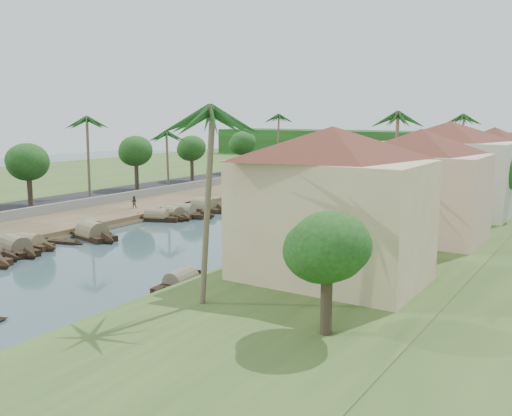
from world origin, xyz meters
The scene contains 43 objects.
ground centered at (0.00, 0.00, 0.00)m, with size 220.00×220.00×0.00m, color #384E54.
left_bank centered at (-16.00, 20.00, 0.40)m, with size 10.00×180.00×0.80m, color brown.
right_bank centered at (19.00, 20.00, 0.60)m, with size 16.00×180.00×1.20m, color #304D1F.
road centered at (-24.50, 20.00, 0.70)m, with size 8.00×180.00×1.40m, color black.
retaining_wall centered at (-20.20, 20.00, 1.35)m, with size 0.40×180.00×1.10m, color gray.
far_left_fill centered at (-51.00, 20.00, 0.68)m, with size 45.00×220.00×1.35m, color #304D1F.
treeline centered at (0.00, 100.00, 4.00)m, with size 120.00×14.00×8.00m.
bridge centered at (0.00, 72.00, 1.72)m, with size 28.00×4.00×2.40m.
building_near centered at (18.99, -2.00, 6.38)m, with size 14.85×14.85×10.20m.
building_mid centered at (19.99, 14.00, 6.13)m, with size 14.11×14.11×9.70m.
building_far centered at (18.99, 28.00, 6.38)m, with size 15.59×15.59×10.20m.
building_distant centered at (19.99, 48.00, 5.88)m, with size 12.62×12.62×9.20m.
sampan_3 centered at (-9.84, -5.80, 0.42)m, with size 8.51×3.33×2.24m.
sampan_4 centered at (-10.18, -4.22, 0.41)m, with size 6.92×2.47×1.97m.
sampan_5 centered at (-8.51, 1.81, 0.42)m, with size 8.34×3.57×2.55m.
sampan_6 centered at (-10.04, 3.22, 0.42)m, with size 7.88×4.66×2.32m.
sampan_7 centered at (-9.68, 12.43, 0.41)m, with size 7.60×4.09×2.03m.
sampan_8 centered at (-9.09, 14.65, 0.41)m, with size 6.69×2.70×2.05m.
sampan_9 centered at (-9.01, 15.85, 0.42)m, with size 9.61×3.72×2.36m.
sampan_10 centered at (-10.02, 21.81, 0.41)m, with size 7.76×1.94×2.14m.
sampan_11 centered at (-9.20, 20.66, 0.42)m, with size 8.70×2.28×2.46m.
sampan_12 centered at (-9.77, 27.79, 0.41)m, with size 7.81×2.21×1.88m.
sampan_13 centered at (-9.26, 28.34, 0.42)m, with size 8.14×2.88×2.19m.
sampan_14 centered at (9.30, -5.90, 0.40)m, with size 1.99×7.33×1.81m.
sampan_15 centered at (9.35, 10.01, 0.42)m, with size 3.23×8.31×2.19m.
sampan_16 centered at (8.74, 21.90, 0.41)m, with size 1.91×8.52×2.09m.
canoe_1 centered at (-9.39, -1.23, 0.10)m, with size 4.89×2.09×0.79m.
canoe_2 centered at (-5.11, 20.68, 0.10)m, with size 5.91×1.44×0.85m.
palm_0 centered at (15.00, -10.50, 12.11)m, with size 3.20×3.20×12.74m.
palm_1 centered at (16.00, 7.68, 10.13)m, with size 3.20×3.20×10.69m.
palm_2 centered at (15.00, 22.32, 11.91)m, with size 3.20×3.20×12.54m.
palm_3 centered at (16.00, 39.81, 9.74)m, with size 3.20×3.20×10.29m.
palm_5 centered at (-24.00, 15.22, 11.37)m, with size 3.20×3.20×11.77m.
palm_6 centered at (-22.00, 28.56, 9.27)m, with size 3.20×3.20×9.59m.
palm_7 centered at (14.00, 53.24, 11.63)m, with size 3.20×3.20×12.25m.
palm_8 centered at (-20.50, 58.34, 11.66)m, with size 3.20×3.20×12.07m.
tree_2 centered at (-24.00, 6.18, 6.48)m, with size 4.93×4.93×7.19m.
tree_3 centered at (-24.00, 23.99, 6.80)m, with size 4.80×4.80×7.47m.
tree_4 centered at (-24.00, 36.69, 6.54)m, with size 4.55×4.55×7.10m.
tree_5 centered at (-24.00, 51.58, 6.77)m, with size 4.75×4.75×7.41m.
tree_6 centered at (24.00, 28.47, 5.83)m, with size 4.80×4.80×6.68m.
tree_7 centered at (23.00, -10.90, 5.55)m, with size 4.01×4.01×6.09m.
person_far centered at (-14.82, 14.02, 1.55)m, with size 0.72×0.56×1.49m, color #393328.
Camera 1 is at (34.77, -35.88, 12.18)m, focal length 40.00 mm.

